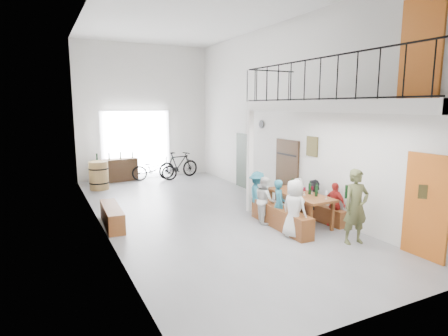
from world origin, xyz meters
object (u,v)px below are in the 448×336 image
bench_inner (280,218)px  host_standing (356,207)px  oak_barrel (99,176)px  side_bench (112,216)px  bicycle_near (154,169)px  tasting_table (300,197)px  serving_counter (116,170)px

bench_inner → host_standing: size_ratio=1.37×
bench_inner → oak_barrel: bearing=119.2°
side_bench → oak_barrel: size_ratio=1.74×
side_bench → bicycle_near: 5.80m
tasting_table → side_bench: size_ratio=1.10×
bench_inner → side_bench: (-3.72, 2.03, -0.01)m
side_bench → host_standing: size_ratio=1.07×
side_bench → bicycle_near: (2.60, 5.18, 0.22)m
serving_counter → bicycle_near: bearing=-28.5°
side_bench → host_standing: 5.88m
side_bench → bench_inner: bearing=-28.7°
serving_counter → bicycle_near: 1.53m
bench_inner → serving_counter: (-2.55, 7.74, 0.19)m
tasting_table → host_standing: size_ratio=1.18×
tasting_table → host_standing: bearing=-83.4°
tasting_table → bicycle_near: bearing=103.9°
bench_inner → side_bench: size_ratio=1.28×
bench_inner → bicycle_near: size_ratio=1.26×
tasting_table → serving_counter: 8.30m
oak_barrel → host_standing: host_standing is taller
tasting_table → bicycle_near: size_ratio=1.09×
oak_barrel → serving_counter: (0.82, 1.21, -0.06)m
oak_barrel → bicycle_near: (2.26, 0.68, -0.04)m
host_standing → bicycle_near: 9.05m
host_standing → serving_counter: bearing=119.3°
tasting_table → bicycle_near: 7.35m
tasting_table → bicycle_near: (-1.78, 7.13, -0.23)m
side_bench → bicycle_near: bearing=63.3°
side_bench → serving_counter: serving_counter is taller
tasting_table → side_bench: (-4.38, 1.94, -0.46)m
serving_counter → bicycle_near: (1.44, -0.53, 0.02)m
bench_inner → serving_counter: serving_counter is taller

